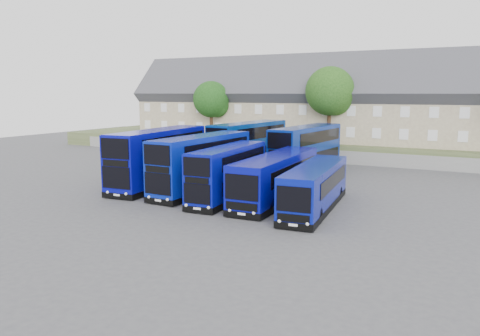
% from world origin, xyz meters
% --- Properties ---
extents(ground, '(120.00, 120.00, 0.00)m').
position_xyz_m(ground, '(0.00, 0.00, 0.00)').
color(ground, '#444449').
rests_on(ground, ground).
extents(retaining_wall, '(70.00, 0.40, 1.50)m').
position_xyz_m(retaining_wall, '(0.00, 24.00, 0.75)').
color(retaining_wall, slate).
rests_on(retaining_wall, ground).
extents(earth_bank, '(80.00, 20.00, 2.00)m').
position_xyz_m(earth_bank, '(0.00, 34.00, 1.00)').
color(earth_bank, '#424F2C').
rests_on(earth_bank, ground).
extents(terrace_row, '(60.00, 10.40, 11.20)m').
position_xyz_m(terrace_row, '(3.00, 30.00, 6.60)').
color(terrace_row, '#9D8C6F').
rests_on(terrace_row, earth_bank).
extents(dd_front_left, '(3.95, 12.51, 4.89)m').
position_xyz_m(dd_front_left, '(-6.60, 3.77, 2.41)').
color(dd_front_left, '#080A93').
rests_on(dd_front_left, ground).
extents(dd_front_mid, '(2.99, 11.65, 4.60)m').
position_xyz_m(dd_front_mid, '(-1.96, 3.42, 2.26)').
color(dd_front_mid, '#081EA4').
rests_on(dd_front_mid, ground).
extents(dd_front_right, '(3.05, 10.23, 4.01)m').
position_xyz_m(dd_front_right, '(1.33, 1.92, 1.97)').
color(dd_front_right, '#080F95').
rests_on(dd_front_right, ground).
extents(dd_rear_left, '(3.73, 12.46, 4.89)m').
position_xyz_m(dd_rear_left, '(-4.16, 16.44, 2.40)').
color(dd_rear_left, navy).
rests_on(dd_rear_left, ground).
extents(dd_rear_right, '(3.71, 12.07, 4.73)m').
position_xyz_m(dd_rear_right, '(2.62, 15.89, 2.32)').
color(dd_rear_right, navy).
rests_on(dd_rear_right, ground).
extents(coach_east_a, '(3.16, 12.67, 3.44)m').
position_xyz_m(coach_east_a, '(4.73, 3.30, 1.69)').
color(coach_east_a, '#080C98').
rests_on(coach_east_a, ground).
extents(coach_east_b, '(3.53, 11.62, 3.13)m').
position_xyz_m(coach_east_b, '(8.28, 1.86, 1.53)').
color(coach_east_b, '#081497').
rests_on(coach_east_b, ground).
extents(tree_west, '(4.80, 4.80, 7.65)m').
position_xyz_m(tree_west, '(-13.85, 25.10, 7.05)').
color(tree_west, '#382314').
rests_on(tree_west, earth_bank).
extents(tree_mid, '(5.76, 5.76, 9.18)m').
position_xyz_m(tree_mid, '(2.15, 25.60, 8.07)').
color(tree_mid, '#382314').
rests_on(tree_mid, earth_bank).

